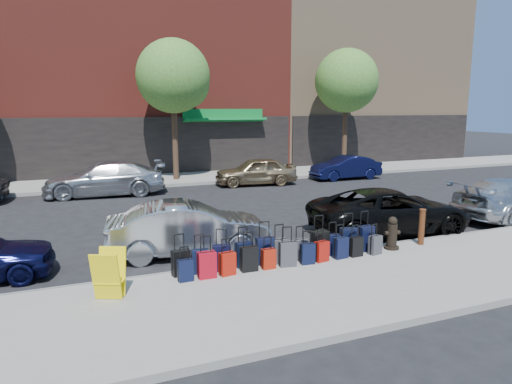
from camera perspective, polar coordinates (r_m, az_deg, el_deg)
name	(u,v)px	position (r m, az deg, el deg)	size (l,w,h in m)	color
ground	(222,223)	(15.72, -4.29, -3.89)	(120.00, 120.00, 0.00)	black
sidewalk_near	(316,290)	(10.00, 7.46, -12.00)	(60.00, 4.00, 0.15)	gray
sidewalk_far	(165,180)	(25.24, -11.28, 1.54)	(60.00, 4.00, 0.15)	gray
curb_near	(276,261)	(11.69, 2.53, -8.57)	(60.00, 0.08, 0.15)	gray
curb_far	(173,185)	(23.28, -10.33, 0.84)	(60.00, 0.08, 0.15)	gray
building_center	(137,15)	(33.40, -14.71, 20.61)	(17.00, 12.85, 20.00)	maroon
building_right	(342,43)	(38.83, 10.74, 17.78)	(15.00, 12.12, 18.00)	#9B7D5F
tree_center	(176,78)	(24.64, -9.99, 13.82)	(3.80, 3.80, 7.27)	black
tree_right	(349,83)	(28.77, 11.49, 13.26)	(3.80, 3.80, 7.27)	black
suitcase_front_0	(181,262)	(10.54, -9.39, -8.69)	(0.42, 0.27, 0.96)	black
suitcase_front_1	(200,261)	(10.62, -7.01, -8.56)	(0.40, 0.25, 0.91)	black
suitcase_front_2	(222,258)	(10.72, -4.30, -8.18)	(0.45, 0.31, 0.99)	black
suitcase_front_3	(244,254)	(10.96, -1.50, -7.77)	(0.42, 0.26, 0.97)	black
suitcase_front_4	(265,251)	(11.14, 1.12, -7.34)	(0.46, 0.28, 1.05)	black
suitcase_front_5	(280,251)	(11.23, 3.03, -7.35)	(0.41, 0.24, 0.96)	#3A3A3F
suitcase_front_6	(301,249)	(11.51, 5.59, -7.12)	(0.37, 0.23, 0.85)	#3E3E44
suitcase_front_7	(320,244)	(11.75, 7.97, -6.45)	(0.46, 0.27, 1.08)	black
suitcase_front_8	(333,245)	(11.99, 9.61, -6.50)	(0.36, 0.20, 0.86)	black
suitcase_front_9	(349,240)	(12.24, 11.51, -5.92)	(0.47, 0.31, 1.05)	black
suitcase_front_10	(365,238)	(12.48, 13.52, -5.65)	(0.47, 0.30, 1.06)	black
suitcase_back_0	(185,270)	(10.21, -8.83, -9.66)	(0.33, 0.21, 0.78)	black
suitcase_back_1	(207,265)	(10.31, -6.16, -9.05)	(0.40, 0.23, 0.96)	#A20A1A
suitcase_back_2	(227,264)	(10.45, -3.61, -8.93)	(0.39, 0.27, 0.85)	#A8160A
suitcase_back_3	(249,259)	(10.68, -0.88, -8.34)	(0.40, 0.24, 0.93)	black
suitcase_back_4	(268,259)	(10.84, 1.57, -8.34)	(0.33, 0.20, 0.77)	#A01B0A
suitcase_back_5	(288,254)	(11.02, 3.97, -7.72)	(0.43, 0.29, 0.96)	#38373C
suitcase_back_6	(307,254)	(11.22, 6.45, -7.66)	(0.36, 0.23, 0.82)	black
suitcase_back_7	(322,251)	(11.44, 8.21, -7.35)	(0.37, 0.26, 0.82)	#9F120A
suitcase_back_8	(341,248)	(11.75, 10.54, -6.87)	(0.38, 0.25, 0.86)	black
suitcase_back_9	(356,247)	(11.98, 12.37, -6.68)	(0.35, 0.21, 0.81)	black
suitcase_back_10	(375,245)	(12.27, 14.68, -6.40)	(0.36, 0.26, 0.79)	#37363B
fire_hydrant	(392,234)	(12.81, 16.65, -5.05)	(0.45, 0.40, 0.88)	black
bollard	(422,226)	(13.43, 20.00, -4.05)	(0.19, 0.19, 1.00)	#38190C
display_rack	(109,275)	(9.62, -17.88, -9.79)	(0.74, 0.77, 0.98)	yellow
car_near_1	(189,229)	(12.34, -8.34, -4.56)	(1.50, 4.31, 1.42)	#BBBEC2
car_near_2	(390,211)	(14.90, 16.40, -2.31)	(2.34, 5.07, 1.41)	black
car_far_1	(105,179)	(21.61, -18.39, 1.59)	(2.14, 5.26, 1.53)	silver
car_far_2	(256,171)	(23.37, -0.03, 2.61)	(1.67, 4.15, 1.42)	#96805C
car_far_3	(346,168)	(25.81, 11.15, 3.02)	(1.37, 3.94, 1.30)	#0C1137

